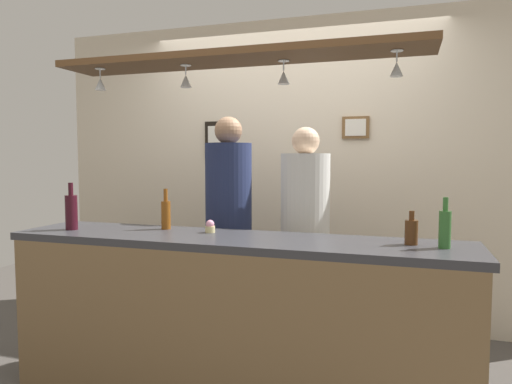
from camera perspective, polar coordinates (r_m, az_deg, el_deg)
The scene contains 17 objects.
ground_plane at distance 3.32m, azimuth -0.57°, elevation -21.08°, with size 8.00×8.00×0.00m, color #4C4742.
back_wall at distance 4.06m, azimuth 4.33°, elevation 2.57°, with size 4.40×0.06×2.60m, color beige.
bar_counter at distance 2.64m, azimuth -4.10°, elevation -12.62°, with size 2.70×0.55×0.96m.
overhead_glass_rack at distance 2.77m, azimuth -2.64°, elevation 16.14°, with size 2.20×0.36×0.04m, color brown.
hanging_wineglass_far_left at distance 3.11m, azimuth -18.57°, elevation 12.54°, with size 0.07×0.07×0.13m.
hanging_wineglass_left at distance 2.88m, azimuth -8.61°, elevation 13.40°, with size 0.07×0.07×0.13m.
hanging_wineglass_center_left at distance 2.73m, azimuth 3.41°, elevation 13.96°, with size 0.07×0.07×0.13m.
hanging_wineglass_center at distance 2.58m, azimuth 16.87°, elevation 14.34°, with size 0.07×0.07×0.13m.
person_middle_navy_shirt at distance 3.42m, azimuth -3.38°, elevation -2.19°, with size 0.34×0.34×1.72m.
person_right_white_patterned_shirt at distance 3.26m, azimuth 6.04°, elevation -3.51°, with size 0.34×0.34×1.63m.
bottle_beer_brown_stubby at distance 2.59m, azimuth 18.53°, elevation -4.60°, with size 0.07×0.07×0.18m.
bottle_beer_green_import at distance 2.54m, azimuth 22.17°, elevation -4.11°, with size 0.06×0.06×0.26m.
bottle_wine_dark_red at distance 3.18m, azimuth -21.73°, elevation -2.20°, with size 0.08×0.08×0.30m.
bottle_beer_amber_tall at distance 3.03m, azimuth -11.01°, elevation -2.62°, with size 0.06×0.06×0.26m.
cupcake at distance 2.86m, azimuth -5.66°, elevation -4.26°, with size 0.06×0.06×0.08m.
picture_frame_upper_small at distance 3.93m, azimuth 12.13°, elevation 7.75°, with size 0.22×0.02×0.18m.
picture_frame_caricature at distance 4.22m, azimuth -4.61°, elevation 6.33°, with size 0.26×0.02×0.34m.
Camera 1 is at (0.95, -2.84, 1.42)m, focal length 32.58 mm.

